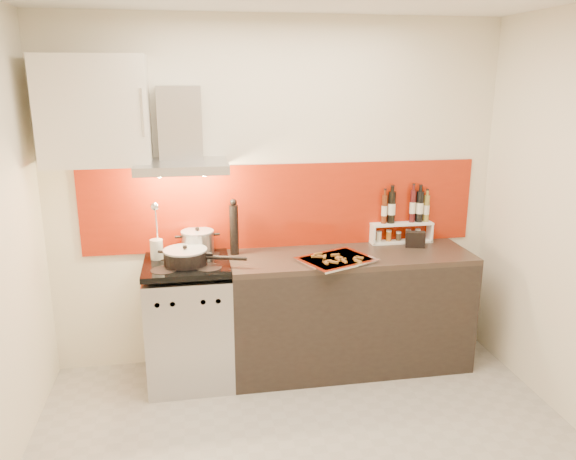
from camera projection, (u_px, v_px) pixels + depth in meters
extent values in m
cube|color=silver|center=(278.00, 195.00, 4.25)|extent=(3.40, 0.02, 2.60)
cube|color=#9A1D08|center=(285.00, 206.00, 4.26)|extent=(3.00, 0.02, 0.64)
cube|color=#B7B7BA|center=(190.00, 326.00, 4.08)|extent=(0.60, 0.60, 0.84)
cube|color=black|center=(191.00, 356.00, 3.83)|extent=(0.50, 0.02, 0.40)
cube|color=#B7B7BA|center=(188.00, 303.00, 3.72)|extent=(0.56, 0.02, 0.12)
cube|color=#FF190C|center=(188.00, 303.00, 3.72)|extent=(0.10, 0.01, 0.04)
cube|color=black|center=(187.00, 265.00, 3.95)|extent=(0.60, 0.60, 0.04)
cube|color=black|center=(349.00, 313.00, 4.27)|extent=(1.80, 0.60, 0.86)
cube|color=#2F221C|center=(351.00, 257.00, 4.15)|extent=(1.80, 0.60, 0.04)
cube|color=#B7B7BA|center=(182.00, 166.00, 3.82)|extent=(0.62, 0.50, 0.06)
cube|color=#B7B7BA|center=(180.00, 123.00, 3.89)|extent=(0.30, 0.18, 0.50)
sphere|color=#FFD18C|center=(160.00, 173.00, 3.80)|extent=(0.07, 0.07, 0.07)
sphere|color=#FFD18C|center=(204.00, 171.00, 3.85)|extent=(0.07, 0.07, 0.07)
cube|color=beige|center=(94.00, 111.00, 3.70)|extent=(0.70, 0.35, 0.72)
cylinder|color=#B7B7BA|center=(198.00, 243.00, 4.11)|extent=(0.23, 0.23, 0.16)
cylinder|color=#99999E|center=(197.00, 232.00, 4.08)|extent=(0.24, 0.24, 0.01)
sphere|color=black|center=(197.00, 229.00, 4.08)|extent=(0.03, 0.03, 0.03)
cylinder|color=black|center=(185.00, 257.00, 3.89)|extent=(0.30, 0.30, 0.09)
cylinder|color=#99999E|center=(185.00, 250.00, 3.88)|extent=(0.30, 0.30, 0.01)
sphere|color=black|center=(185.00, 247.00, 3.87)|extent=(0.03, 0.03, 0.03)
cylinder|color=black|center=(226.00, 258.00, 3.85)|extent=(0.28, 0.12, 0.03)
cylinder|color=silver|center=(157.00, 250.00, 3.99)|extent=(0.09, 0.09, 0.15)
cylinder|color=silver|center=(156.00, 223.00, 3.94)|extent=(0.01, 0.07, 0.28)
sphere|color=silver|center=(155.00, 206.00, 3.85)|extent=(0.06, 0.06, 0.06)
cylinder|color=black|center=(234.00, 230.00, 4.11)|extent=(0.07, 0.07, 0.37)
sphere|color=black|center=(233.00, 202.00, 4.05)|extent=(0.05, 0.05, 0.05)
cube|color=white|center=(400.00, 241.00, 4.45)|extent=(0.49, 0.13, 0.01)
cube|color=white|center=(372.00, 234.00, 4.40)|extent=(0.01, 0.13, 0.14)
cube|color=white|center=(429.00, 231.00, 4.48)|extent=(0.02, 0.13, 0.14)
cube|color=white|center=(401.00, 223.00, 4.42)|extent=(0.49, 0.13, 0.02)
cylinder|color=#56220E|center=(384.00, 209.00, 4.36)|extent=(0.04, 0.04, 0.23)
cylinder|color=black|center=(392.00, 207.00, 4.37)|extent=(0.06, 0.06, 0.25)
cylinder|color=#421113|center=(413.00, 206.00, 4.39)|extent=(0.05, 0.05, 0.26)
cylinder|color=black|center=(420.00, 206.00, 4.41)|extent=(0.06, 0.06, 0.25)
cylinder|color=olive|center=(426.00, 208.00, 4.42)|extent=(0.04, 0.04, 0.21)
cylinder|color=beige|center=(379.00, 237.00, 4.41)|extent=(0.04, 0.04, 0.07)
cylinder|color=#AF671D|center=(389.00, 236.00, 4.43)|extent=(0.04, 0.04, 0.07)
cylinder|color=#473623|center=(398.00, 237.00, 4.44)|extent=(0.04, 0.04, 0.06)
cylinder|color=silver|center=(408.00, 236.00, 4.45)|extent=(0.04, 0.04, 0.07)
cylinder|color=maroon|center=(418.00, 235.00, 4.47)|extent=(0.04, 0.04, 0.07)
cube|color=black|center=(415.00, 240.00, 4.31)|extent=(0.16, 0.10, 0.13)
cube|color=silver|center=(336.00, 260.00, 3.98)|extent=(0.58, 0.52, 0.01)
cube|color=silver|center=(336.00, 259.00, 3.98)|extent=(0.60, 0.55, 0.01)
cube|color=red|center=(336.00, 259.00, 3.98)|extent=(0.52, 0.47, 0.01)
cube|color=brown|center=(335.00, 255.00, 4.03)|extent=(0.06, 0.02, 0.02)
cube|color=brown|center=(344.00, 261.00, 3.90)|extent=(0.03, 0.07, 0.02)
cube|color=brown|center=(359.00, 258.00, 3.97)|extent=(0.06, 0.04, 0.02)
cube|color=brown|center=(319.00, 256.00, 4.00)|extent=(0.07, 0.04, 0.02)
cube|color=brown|center=(315.00, 256.00, 4.00)|extent=(0.06, 0.02, 0.02)
cube|color=brown|center=(338.00, 259.00, 3.94)|extent=(0.04, 0.07, 0.02)
cube|color=brown|center=(334.00, 262.00, 3.88)|extent=(0.06, 0.05, 0.02)
cube|color=brown|center=(358.00, 261.00, 3.90)|extent=(0.05, 0.06, 0.02)
cube|color=brown|center=(325.00, 257.00, 3.99)|extent=(0.04, 0.07, 0.02)
cube|color=brown|center=(327.00, 261.00, 3.89)|extent=(0.07, 0.03, 0.02)
cube|color=brown|center=(341.00, 259.00, 3.94)|extent=(0.06, 0.05, 0.02)
cube|color=brown|center=(339.00, 258.00, 3.96)|extent=(0.03, 0.07, 0.02)
cube|color=brown|center=(325.00, 263.00, 3.87)|extent=(0.03, 0.07, 0.02)
cube|color=brown|center=(356.00, 258.00, 3.97)|extent=(0.05, 0.06, 0.02)
cube|color=brown|center=(342.00, 258.00, 3.96)|extent=(0.05, 0.06, 0.02)
cube|color=brown|center=(318.00, 254.00, 4.06)|extent=(0.07, 0.04, 0.02)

